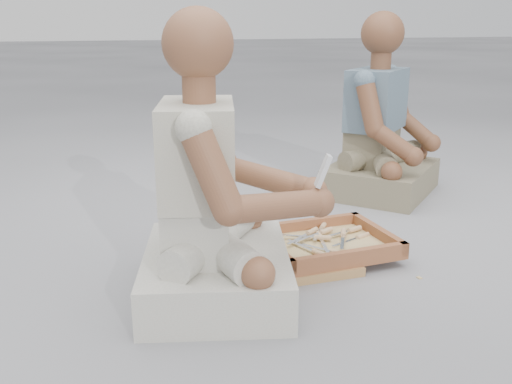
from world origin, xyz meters
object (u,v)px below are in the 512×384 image
object	(u,v)px
companion	(381,135)
tool_tray	(326,244)
craftsman	(214,205)
carved_panel	(285,263)

from	to	relation	value
companion	tool_tray	bearing A→B (deg)	6.16
tool_tray	craftsman	world-z (taller)	craftsman
carved_panel	tool_tray	bearing A→B (deg)	11.88
craftsman	carved_panel	bearing A→B (deg)	128.36
craftsman	companion	world-z (taller)	companion
carved_panel	craftsman	xyz separation A→B (m)	(-0.32, -0.14, 0.32)
carved_panel	craftsman	world-z (taller)	craftsman
companion	carved_panel	bearing A→B (deg)	0.39
carved_panel	craftsman	size ratio (longest dim) A/B	0.54
tool_tray	companion	distance (m)	1.08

